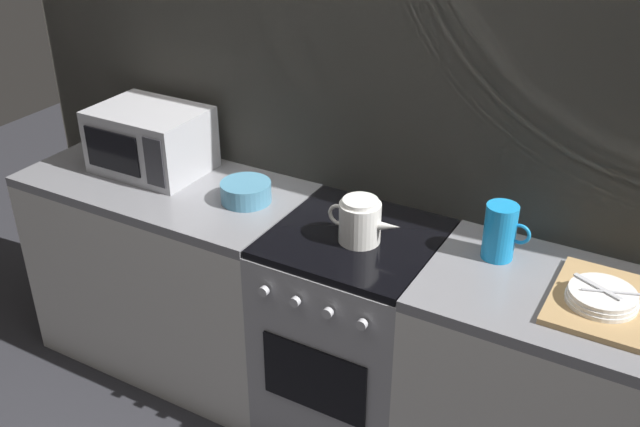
% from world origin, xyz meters
% --- Properties ---
extents(ground_plane, '(8.00, 8.00, 0.00)m').
position_xyz_m(ground_plane, '(0.00, 0.00, 0.00)').
color(ground_plane, '#2D2D33').
extents(back_wall, '(3.60, 0.05, 2.40)m').
position_xyz_m(back_wall, '(0.00, 0.32, 1.20)').
color(back_wall, '#B2AD9E').
rests_on(back_wall, ground_plane).
extents(counter_left, '(1.20, 0.60, 0.90)m').
position_xyz_m(counter_left, '(-0.90, 0.00, 0.45)').
color(counter_left, silver).
rests_on(counter_left, ground_plane).
extents(stove_unit, '(0.60, 0.63, 0.90)m').
position_xyz_m(stove_unit, '(-0.00, -0.00, 0.45)').
color(stove_unit, '#9E9EA3').
rests_on(stove_unit, ground_plane).
extents(counter_right, '(1.20, 0.60, 0.90)m').
position_xyz_m(counter_right, '(0.90, 0.00, 0.45)').
color(counter_right, silver).
rests_on(counter_right, ground_plane).
extents(microwave, '(0.46, 0.35, 0.27)m').
position_xyz_m(microwave, '(-1.01, 0.08, 1.04)').
color(microwave, '#B2B2B7').
rests_on(microwave, counter_left).
extents(kettle, '(0.28, 0.15, 0.17)m').
position_xyz_m(kettle, '(0.03, -0.03, 0.98)').
color(kettle, white).
rests_on(kettle, stove_unit).
extents(mixing_bowl, '(0.20, 0.20, 0.08)m').
position_xyz_m(mixing_bowl, '(-0.50, 0.03, 0.94)').
color(mixing_bowl, teal).
rests_on(mixing_bowl, counter_left).
extents(pitcher, '(0.16, 0.11, 0.20)m').
position_xyz_m(pitcher, '(0.49, 0.11, 1.00)').
color(pitcher, '#198CD8').
rests_on(pitcher, counter_right).
extents(dish_pile, '(0.30, 0.40, 0.07)m').
position_xyz_m(dish_pile, '(0.86, -0.01, 0.92)').
color(dish_pile, tan).
rests_on(dish_pile, counter_right).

